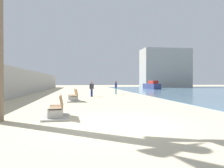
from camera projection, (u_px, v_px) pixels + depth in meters
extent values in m
plane|color=beige|center=(90.00, 95.00, 26.07)|extent=(120.00, 120.00, 0.00)
cube|color=#ADAAA3|center=(23.00, 82.00, 24.93)|extent=(0.80, 64.00, 2.91)
cube|color=#ADAAA3|center=(55.00, 114.00, 8.93)|extent=(0.61, 0.23, 0.50)
cube|color=#ADAAA3|center=(57.00, 110.00, 10.30)|extent=(0.61, 0.23, 0.50)
cube|color=#997047|center=(56.00, 107.00, 9.62)|extent=(0.59, 1.63, 0.06)
cube|color=#997047|center=(61.00, 101.00, 9.66)|extent=(0.25, 1.61, 0.50)
cube|color=#ADAAA3|center=(56.00, 117.00, 9.62)|extent=(1.22, 2.16, 0.08)
cube|color=#ADAAA3|center=(74.00, 99.00, 16.65)|extent=(0.62, 0.28, 0.50)
cube|color=#ADAAA3|center=(72.00, 98.00, 18.00)|extent=(0.62, 0.28, 0.50)
cube|color=#997047|center=(73.00, 96.00, 17.33)|extent=(0.70, 1.65, 0.06)
cube|color=#997047|center=(76.00, 92.00, 17.38)|extent=(0.37, 1.61, 0.50)
cube|color=#ADAAA3|center=(73.00, 101.00, 17.33)|extent=(1.36, 2.22, 0.08)
cylinder|color=navy|center=(92.00, 93.00, 22.59)|extent=(0.12, 0.12, 0.76)
cylinder|color=navy|center=(91.00, 93.00, 22.51)|extent=(0.12, 0.12, 0.76)
cube|color=#333338|center=(92.00, 87.00, 22.54)|extent=(0.37, 0.32, 0.54)
sphere|color=#936B4C|center=(92.00, 83.00, 22.53)|extent=(0.21, 0.21, 0.21)
cylinder|color=#333338|center=(93.00, 86.00, 22.68)|extent=(0.09, 0.09, 0.49)
cylinder|color=#333338|center=(90.00, 86.00, 22.39)|extent=(0.09, 0.09, 0.49)
cylinder|color=teal|center=(116.00, 91.00, 26.59)|extent=(0.12, 0.12, 0.79)
cylinder|color=teal|center=(116.00, 91.00, 26.46)|extent=(0.12, 0.12, 0.79)
cube|color=navy|center=(116.00, 85.00, 26.52)|extent=(0.29, 0.37, 0.56)
sphere|color=brown|center=(116.00, 82.00, 26.51)|extent=(0.21, 0.21, 0.21)
cylinder|color=navy|center=(116.00, 85.00, 26.73)|extent=(0.09, 0.09, 0.51)
cylinder|color=navy|center=(115.00, 85.00, 26.31)|extent=(0.09, 0.09, 0.51)
cube|color=navy|center=(151.00, 86.00, 44.64)|extent=(1.55, 6.96, 1.03)
cube|color=red|center=(153.00, 82.00, 43.61)|extent=(1.06, 3.07, 0.62)
cube|color=#9E9E99|center=(165.00, 68.00, 56.78)|extent=(12.00, 6.00, 9.73)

